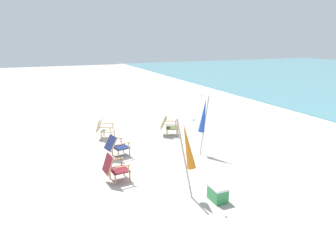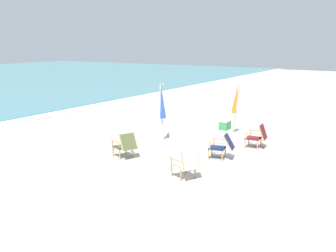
{
  "view_description": "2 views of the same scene",
  "coord_description": "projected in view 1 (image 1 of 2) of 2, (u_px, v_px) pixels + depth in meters",
  "views": [
    {
      "loc": [
        8.59,
        -3.05,
        3.9
      ],
      "look_at": [
        -0.93,
        1.03,
        0.89
      ],
      "focal_mm": 32.0,
      "sensor_mm": 36.0,
      "label": 1
    },
    {
      "loc": [
        -11.8,
        -5.73,
        3.57
      ],
      "look_at": [
        -1.27,
        0.9,
        0.89
      ],
      "focal_mm": 42.0,
      "sensor_mm": 36.0,
      "label": 2
    }
  ],
  "objects": [
    {
      "name": "umbrella_furled_blue",
      "position": [
        204.0,
        116.0,
        10.17
      ],
      "size": [
        0.36,
        0.41,
        2.12
      ],
      "color": "#B7B2A8",
      "rests_on": "ground"
    },
    {
      "name": "beach_chair_back_right",
      "position": [
        168.0,
        125.0,
        12.55
      ],
      "size": [
        0.8,
        0.89,
        0.8
      ],
      "color": "#515B33",
      "rests_on": "ground"
    },
    {
      "name": "ground_plane",
      "position": [
        150.0,
        163.0,
        9.82
      ],
      "size": [
        80.0,
        80.0,
        0.0
      ],
      "primitive_type": "plane",
      "color": "#B2AAA0"
    },
    {
      "name": "beach_chair_mid_center",
      "position": [
        104.0,
        128.0,
        12.15
      ],
      "size": [
        0.8,
        0.84,
        0.82
      ],
      "color": "beige",
      "rests_on": "ground"
    },
    {
      "name": "beach_chair_front_left",
      "position": [
        114.0,
        167.0,
        8.42
      ],
      "size": [
        0.64,
        0.73,
        0.82
      ],
      "color": "maroon",
      "rests_on": "ground"
    },
    {
      "name": "beach_chair_front_right",
      "position": [
        116.0,
        145.0,
        10.19
      ],
      "size": [
        0.73,
        0.88,
        0.78
      ],
      "color": "#19234C",
      "rests_on": "ground"
    },
    {
      "name": "umbrella_furled_orange",
      "position": [
        187.0,
        147.0,
        7.32
      ],
      "size": [
        0.45,
        0.49,
        2.09
      ],
      "color": "#B7B2A8",
      "rests_on": "ground"
    },
    {
      "name": "cooler_box",
      "position": [
        218.0,
        193.0,
        7.48
      ],
      "size": [
        0.49,
        0.35,
        0.4
      ],
      "color": "#338C4C",
      "rests_on": "ground"
    }
  ]
}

